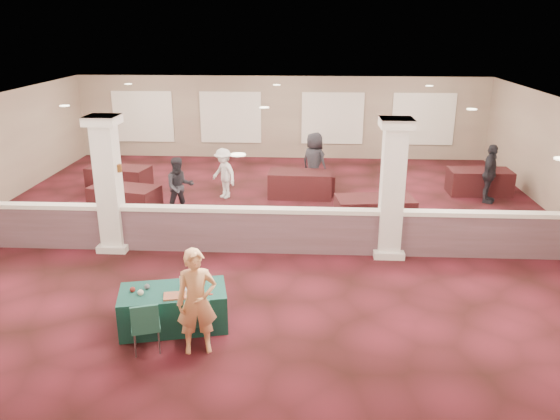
# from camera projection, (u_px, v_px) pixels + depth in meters

# --- Properties ---
(ground) EXTENTS (16.00, 16.00, 0.00)m
(ground) POSITION_uv_depth(u_px,v_px,m) (265.00, 229.00, 14.38)
(ground) COLOR #4E131D
(ground) RESTS_ON ground
(wall_back) EXTENTS (16.00, 0.04, 3.20)m
(wall_back) POSITION_uv_depth(u_px,v_px,m) (281.00, 118.00, 21.40)
(wall_back) COLOR #7E6557
(wall_back) RESTS_ON ground
(wall_front) EXTENTS (16.00, 0.04, 3.20)m
(wall_front) POSITION_uv_depth(u_px,v_px,m) (209.00, 348.00, 6.30)
(wall_front) COLOR #7E6557
(wall_front) RESTS_ON ground
(ceiling) EXTENTS (16.00, 16.00, 0.02)m
(ceiling) POSITION_uv_depth(u_px,v_px,m) (264.00, 107.00, 13.33)
(ceiling) COLOR white
(ceiling) RESTS_ON wall_back
(partition_wall) EXTENTS (15.60, 0.28, 1.10)m
(partition_wall) POSITION_uv_depth(u_px,v_px,m) (260.00, 229.00, 12.77)
(partition_wall) COLOR brown
(partition_wall) RESTS_ON ground
(column_left) EXTENTS (0.72, 0.72, 3.20)m
(column_left) POSITION_uv_depth(u_px,v_px,m) (109.00, 183.00, 12.61)
(column_left) COLOR white
(column_left) RESTS_ON ground
(column_right) EXTENTS (0.72, 0.72, 3.20)m
(column_right) POSITION_uv_depth(u_px,v_px,m) (392.00, 188.00, 12.27)
(column_right) COLOR white
(column_right) RESTS_ON ground
(sconce_left) EXTENTS (0.12, 0.12, 0.18)m
(sconce_left) POSITION_uv_depth(u_px,v_px,m) (95.00, 168.00, 12.50)
(sconce_left) COLOR brown
(sconce_left) RESTS_ON column_left
(sconce_right) EXTENTS (0.12, 0.12, 0.18)m
(sconce_right) POSITION_uv_depth(u_px,v_px,m) (119.00, 168.00, 12.47)
(sconce_right) COLOR brown
(sconce_right) RESTS_ON column_left
(near_table) EXTENTS (2.01, 1.31, 0.71)m
(near_table) POSITION_uv_depth(u_px,v_px,m) (174.00, 308.00, 9.69)
(near_table) COLOR #0D3227
(near_table) RESTS_ON ground
(conf_chair_main) EXTENTS (0.56, 0.56, 0.88)m
(conf_chair_main) POSITION_uv_depth(u_px,v_px,m) (197.00, 317.00, 9.07)
(conf_chair_main) COLOR #1E584A
(conf_chair_main) RESTS_ON ground
(conf_chair_side) EXTENTS (0.58, 0.59, 0.92)m
(conf_chair_side) POSITION_uv_depth(u_px,v_px,m) (145.00, 323.00, 8.85)
(conf_chair_side) COLOR #1E584A
(conf_chair_side) RESTS_ON ground
(woman) EXTENTS (0.74, 0.58, 1.81)m
(woman) POSITION_uv_depth(u_px,v_px,m) (197.00, 302.00, 8.78)
(woman) COLOR #FDB86E
(woman) RESTS_ON ground
(far_table_front_left) EXTENTS (2.08, 1.40, 0.77)m
(far_table_front_left) POSITION_uv_depth(u_px,v_px,m) (125.00, 200.00, 15.48)
(far_table_front_left) COLOR black
(far_table_front_left) RESTS_ON ground
(far_table_front_center) EXTENTS (1.98, 1.04, 0.79)m
(far_table_front_center) POSITION_uv_depth(u_px,v_px,m) (300.00, 184.00, 16.93)
(far_table_front_center) COLOR black
(far_table_front_center) RESTS_ON ground
(far_table_front_right) EXTENTS (2.12, 1.25, 0.82)m
(far_table_front_right) POSITION_uv_depth(u_px,v_px,m) (374.00, 212.00, 14.38)
(far_table_front_right) COLOR black
(far_table_front_right) RESTS_ON ground
(far_table_back_left) EXTENTS (2.06, 1.29, 0.78)m
(far_table_back_left) POSITION_uv_depth(u_px,v_px,m) (119.00, 179.00, 17.53)
(far_table_back_left) COLOR black
(far_table_back_left) RESTS_ON ground
(far_table_back_center) EXTENTS (1.59, 0.80, 0.64)m
(far_table_back_center) POSITION_uv_depth(u_px,v_px,m) (309.00, 184.00, 17.23)
(far_table_back_center) COLOR black
(far_table_back_center) RESTS_ON ground
(far_table_back_right) EXTENTS (1.91, 0.97, 0.77)m
(far_table_back_right) POSITION_uv_depth(u_px,v_px,m) (479.00, 182.00, 17.21)
(far_table_back_right) COLOR black
(far_table_back_right) RESTS_ON ground
(attendee_a) EXTENTS (0.91, 0.74, 1.67)m
(attendee_a) POSITION_uv_depth(u_px,v_px,m) (180.00, 187.00, 15.13)
(attendee_a) COLOR black
(attendee_a) RESTS_ON ground
(attendee_b) EXTENTS (1.03, 1.01, 1.55)m
(attendee_b) POSITION_uv_depth(u_px,v_px,m) (224.00, 173.00, 16.69)
(attendee_b) COLOR white
(attendee_b) RESTS_ON ground
(attendee_c) EXTENTS (0.91, 1.15, 1.77)m
(attendee_c) POSITION_uv_depth(u_px,v_px,m) (490.00, 174.00, 16.23)
(attendee_c) COLOR black
(attendee_c) RESTS_ON ground
(attendee_d) EXTENTS (1.05, 0.97, 1.90)m
(attendee_d) POSITION_uv_depth(u_px,v_px,m) (314.00, 162.00, 17.30)
(attendee_d) COLOR black
(attendee_d) RESTS_ON ground
(laptop_base) EXTENTS (0.36, 0.29, 0.02)m
(laptop_base) POSITION_uv_depth(u_px,v_px,m) (189.00, 290.00, 9.57)
(laptop_base) COLOR silver
(laptop_base) RESTS_ON near_table
(laptop_screen) EXTENTS (0.32, 0.08, 0.21)m
(laptop_screen) POSITION_uv_depth(u_px,v_px,m) (189.00, 281.00, 9.63)
(laptop_screen) COLOR silver
(laptop_screen) RESTS_ON near_table
(screen_glow) EXTENTS (0.29, 0.07, 0.18)m
(screen_glow) POSITION_uv_depth(u_px,v_px,m) (189.00, 282.00, 9.63)
(screen_glow) COLOR silver
(screen_glow) RESTS_ON near_table
(knitting) EXTENTS (0.44, 0.37, 0.03)m
(knitting) POSITION_uv_depth(u_px,v_px,m) (175.00, 296.00, 9.35)
(knitting) COLOR #CD5020
(knitting) RESTS_ON near_table
(yarn_cream) EXTENTS (0.11, 0.11, 0.11)m
(yarn_cream) POSITION_uv_depth(u_px,v_px,m) (141.00, 293.00, 9.38)
(yarn_cream) COLOR beige
(yarn_cream) RESTS_ON near_table
(yarn_red) EXTENTS (0.10, 0.10, 0.10)m
(yarn_red) POSITION_uv_depth(u_px,v_px,m) (133.00, 290.00, 9.49)
(yarn_red) COLOR maroon
(yarn_red) RESTS_ON near_table
(yarn_grey) EXTENTS (0.10, 0.10, 0.10)m
(yarn_grey) POSITION_uv_depth(u_px,v_px,m) (147.00, 287.00, 9.59)
(yarn_grey) COLOR #54545A
(yarn_grey) RESTS_ON near_table
(scissors) EXTENTS (0.12, 0.05, 0.01)m
(scissors) POSITION_uv_depth(u_px,v_px,m) (209.00, 294.00, 9.41)
(scissors) COLOR red
(scissors) RESTS_ON near_table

